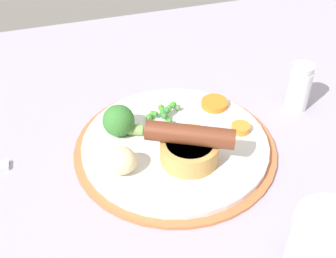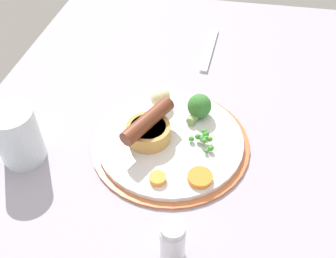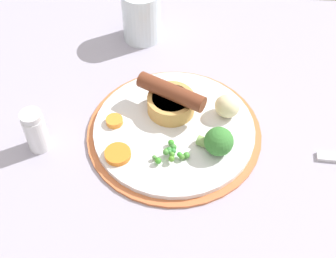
{
  "view_description": "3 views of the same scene",
  "coord_description": "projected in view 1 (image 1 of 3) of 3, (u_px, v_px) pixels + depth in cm",
  "views": [
    {
      "loc": [
        12.66,
        47.24,
        46.4
      ],
      "look_at": [
        -1.21,
        1.71,
        6.76
      ],
      "focal_mm": 50.0,
      "sensor_mm": 36.0,
      "label": 1
    },
    {
      "loc": [
        -46.77,
        -5.76,
        51.06
      ],
      "look_at": [
        -2.52,
        2.33,
        6.86
      ],
      "focal_mm": 40.0,
      "sensor_mm": 36.0,
      "label": 2
    },
    {
      "loc": [
        0.04,
        -45.47,
        60.37
      ],
      "look_at": [
        -2.99,
        0.68,
        5.5
      ],
      "focal_mm": 50.0,
      "sensor_mm": 36.0,
      "label": 3
    }
  ],
  "objects": [
    {
      "name": "broccoli_floret_near",
      "position": [
        119.0,
        121.0,
        0.64
      ],
      "size": [
        5.58,
        4.4,
        4.4
      ],
      "rotation": [
        0.0,
        0.0,
        5.89
      ],
      "color": "#387A33",
      "rests_on": "dinner_plate"
    },
    {
      "name": "dining_table",
      "position": [
        156.0,
        152.0,
        0.66
      ],
      "size": [
        110.0,
        80.0,
        3.0
      ],
      "primitive_type": "cube",
      "color": "#9E99AD",
      "rests_on": "ground"
    },
    {
      "name": "dinner_plate",
      "position": [
        175.0,
        147.0,
        0.64
      ],
      "size": [
        27.63,
        27.63,
        1.4
      ],
      "color": "#CC6B3D",
      "rests_on": "dining_table"
    },
    {
      "name": "pea_pile",
      "position": [
        164.0,
        112.0,
        0.67
      ],
      "size": [
        5.11,
        4.5,
        1.78
      ],
      "color": "#378D3C",
      "rests_on": "dinner_plate"
    },
    {
      "name": "sausage_pudding",
      "position": [
        190.0,
        146.0,
        0.59
      ],
      "size": [
        11.23,
        7.62,
        5.49
      ],
      "rotation": [
        0.0,
        0.0,
        5.81
      ],
      "color": "tan",
      "rests_on": "dinner_plate"
    },
    {
      "name": "drinking_glass",
      "position": [
        322.0,
        254.0,
        0.45
      ],
      "size": [
        7.12,
        7.12,
        9.87
      ],
      "primitive_type": "cylinder",
      "color": "silver",
      "rests_on": "dining_table"
    },
    {
      "name": "carrot_slice_0",
      "position": [
        214.0,
        104.0,
        0.69
      ],
      "size": [
        4.07,
        4.07,
        0.87
      ],
      "primitive_type": "cylinder",
      "rotation": [
        0.0,
        0.0,
        3.11
      ],
      "color": "orange",
      "rests_on": "dinner_plate"
    },
    {
      "name": "potato_chunk_0",
      "position": [
        121.0,
        160.0,
        0.58
      ],
      "size": [
        5.09,
        4.88,
        3.79
      ],
      "primitive_type": "ellipsoid",
      "rotation": [
        0.0,
        0.0,
        5.87
      ],
      "color": "beige",
      "rests_on": "dinner_plate"
    },
    {
      "name": "salt_shaker",
      "position": [
        299.0,
        87.0,
        0.7
      ],
      "size": [
        3.37,
        3.37,
        7.47
      ],
      "color": "silver",
      "rests_on": "dining_table"
    },
    {
      "name": "carrot_slice_2",
      "position": [
        241.0,
        128.0,
        0.65
      ],
      "size": [
        3.3,
        3.3,
        0.95
      ],
      "primitive_type": "cylinder",
      "rotation": [
        0.0,
        0.0,
        5.0
      ],
      "color": "orange",
      "rests_on": "dinner_plate"
    }
  ]
}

